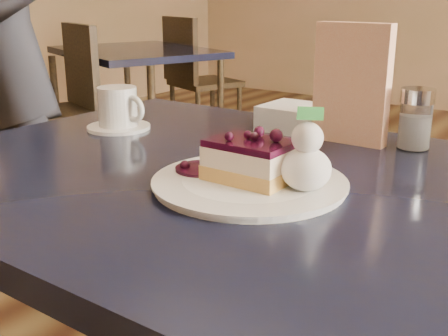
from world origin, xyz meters
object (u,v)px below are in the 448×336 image
Objects in this scene: main_table at (266,226)px; dessert_plate at (250,184)px; cheesecake_slice at (250,160)px; bg_table_far_left at (141,154)px; patron at (9,40)px; coffee_set at (119,110)px.

main_table is 4.34× the size of dessert_plate.
cheesecake_slice reaches higher than main_table.
dessert_plate is 0.04m from cheesecake_slice.
patron is (0.03, -0.94, 0.83)m from bg_table_far_left.
cheesecake_slice is 3.03m from bg_table_far_left.
coffee_set reaches higher than bg_table_far_left.
cheesecake_slice reaches higher than bg_table_far_left.
bg_table_far_left is at bearing 133.76° from coffee_set.
main_table is 0.49m from coffee_set.
coffee_set is 0.08× the size of bg_table_far_left.
patron is at bearing -68.56° from bg_table_far_left.
main_table is 8.68× the size of coffee_set.
cheesecake_slice is 0.07× the size of bg_table_far_left.
patron is (-1.68, 0.84, 0.03)m from coffee_set.
bg_table_far_left is (-2.18, 1.95, -0.80)m from cheesecake_slice.
patron is at bearing 155.95° from main_table.
dessert_plate is 2.37m from patron.
cheesecake_slice is (0.00, -0.06, 0.13)m from main_table.
patron reaches higher than cheesecake_slice.
cheesecake_slice is 0.87× the size of coffee_set.
main_table is 0.11m from dessert_plate.
dessert_plate reaches higher than bg_table_far_left.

